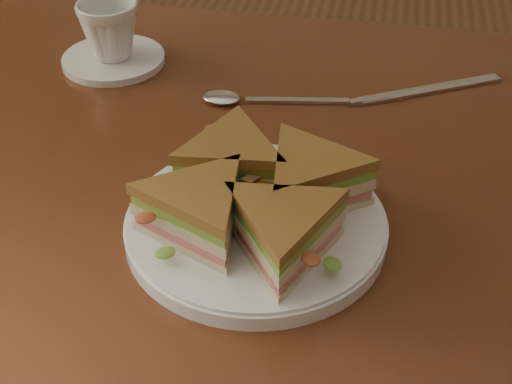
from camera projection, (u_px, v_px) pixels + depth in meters
table at (314, 240)px, 0.84m from camera, size 1.20×0.80×0.75m
plate at (256, 226)px, 0.70m from camera, size 0.26×0.26×0.02m
sandwich_wedges at (256, 196)px, 0.68m from camera, size 0.27×0.27×0.06m
crisps_mound at (256, 199)px, 0.68m from camera, size 0.09×0.09×0.05m
spoon at (240, 99)px, 0.90m from camera, size 0.18×0.05×0.01m
knife at (421, 91)px, 0.92m from camera, size 0.19×0.12×0.00m
saucer at (114, 59)px, 0.98m from camera, size 0.14×0.14×0.01m
coffee_cup at (110, 30)px, 0.95m from camera, size 0.10×0.10×0.08m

